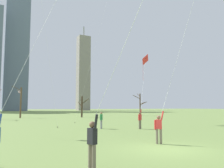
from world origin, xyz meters
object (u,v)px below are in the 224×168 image
bystander_watching_nearby (101,119)px  bare_tree_right_of_center (82,106)px  kite_flyer_far_back_yellow (36,51)px  kite_flyer_midfield_center_pink (111,95)px  kite_flyer_midfield_left_blue (176,66)px  bare_tree_rightmost (21,101)px  kite_flyer_foreground_right_red (142,100)px  bare_tree_left_of_center (140,104)px

bystander_watching_nearby → bare_tree_right_of_center: (6.84, 24.68, 1.45)m
kite_flyer_far_back_yellow → kite_flyer_midfield_center_pink: bearing=-62.9°
kite_flyer_midfield_left_blue → kite_flyer_midfield_center_pink: kite_flyer_midfield_left_blue is taller
bare_tree_rightmost → bare_tree_right_of_center: bare_tree_rightmost is taller
kite_flyer_midfield_left_blue → bare_tree_rightmost: kite_flyer_midfield_left_blue is taller
kite_flyer_foreground_right_red → kite_flyer_far_back_yellow: kite_flyer_far_back_yellow is taller
kite_flyer_midfield_center_pink → bare_tree_left_of_center: kite_flyer_midfield_center_pink is taller
kite_flyer_midfield_left_blue → bare_tree_left_of_center: (21.84, 36.78, -1.73)m
kite_flyer_midfield_left_blue → kite_flyer_far_back_yellow: (-8.15, -0.16, 0.04)m
kite_flyer_foreground_right_red → bystander_watching_nearby: (-4.55, 0.28, -1.98)m
kite_flyer_midfield_left_blue → kite_flyer_midfield_center_pink: bearing=-148.9°
kite_flyer_foreground_right_red → bare_tree_left_of_center: 31.89m
kite_flyer_midfield_center_pink → bare_tree_rightmost: size_ratio=2.28×
bare_tree_left_of_center → bare_tree_right_of_center: bearing=-173.7°
kite_flyer_foreground_right_red → bystander_watching_nearby: kite_flyer_foreground_right_red is taller
kite_flyer_foreground_right_red → bare_tree_right_of_center: (2.29, 24.96, -0.53)m
bare_tree_left_of_center → bare_tree_right_of_center: 15.33m
bare_tree_left_of_center → bare_tree_right_of_center: (-15.23, -1.69, -0.46)m
bare_tree_left_of_center → bare_tree_right_of_center: size_ratio=1.23×
kite_flyer_midfield_left_blue → bare_tree_left_of_center: kite_flyer_midfield_left_blue is taller
kite_flyer_midfield_center_pink → bare_tree_rightmost: bearing=88.0°
bystander_watching_nearby → kite_flyer_far_back_yellow: bearing=-126.9°
kite_flyer_far_back_yellow → bare_tree_right_of_center: (14.77, 35.25, -2.23)m
kite_flyer_far_back_yellow → kite_flyer_foreground_right_red: bearing=39.5°
bare_tree_right_of_center → kite_flyer_midfield_center_pink: bearing=-108.4°
kite_flyer_far_back_yellow → bare_tree_rightmost: (3.29, 37.99, -1.41)m
kite_flyer_midfield_center_pink → bare_tree_rightmost: (1.43, 41.63, 0.65)m
kite_flyer_foreground_right_red → bare_tree_rightmost: (-9.19, 27.71, 0.29)m
kite_flyer_midfield_center_pink → bare_tree_rightmost: 41.66m
kite_flyer_midfield_left_blue → bare_tree_right_of_center: (6.61, 35.09, -2.20)m
kite_flyer_foreground_right_red → bare_tree_right_of_center: kite_flyer_foreground_right_red is taller
kite_flyer_midfield_left_blue → bystander_watching_nearby: kite_flyer_midfield_left_blue is taller
bare_tree_left_of_center → bare_tree_rightmost: bearing=177.7°
bare_tree_left_of_center → bare_tree_right_of_center: bare_tree_left_of_center is taller
kite_flyer_midfield_center_pink → bare_tree_left_of_center: (28.13, 40.58, 0.29)m
bystander_watching_nearby → bare_tree_right_of_center: 25.65m
kite_flyer_far_back_yellow → kite_flyer_midfield_left_blue: bearing=1.2°
kite_flyer_midfield_center_pink → kite_flyer_far_back_yellow: 4.58m
kite_flyer_midfield_left_blue → bare_tree_right_of_center: kite_flyer_midfield_left_blue is taller
kite_flyer_midfield_left_blue → kite_flyer_foreground_right_red: 11.13m
bare_tree_right_of_center → kite_flyer_foreground_right_red: bearing=-95.2°
kite_flyer_midfield_left_blue → bare_tree_left_of_center: size_ratio=3.30×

